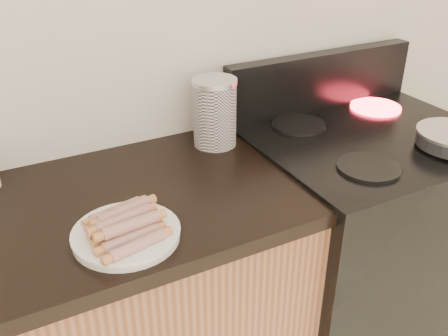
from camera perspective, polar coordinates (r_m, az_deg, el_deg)
wall_back at (r=1.47m, az=-14.88°, el=16.34°), size 4.00×0.04×2.60m
stove at (r=1.91m, az=14.71°, el=-8.78°), size 0.76×0.65×0.91m
stove_panel at (r=1.85m, az=11.01°, el=9.81°), size 0.76×0.06×0.20m
burner_near_left at (r=1.47m, az=16.20°, el=0.06°), size 0.18×0.18×0.01m
burner_far_left at (r=1.70m, az=8.52°, el=4.92°), size 0.18×0.18×0.01m
burner_far_right at (r=1.91m, az=16.93°, el=6.67°), size 0.18×0.18×0.01m
main_plate at (r=1.17m, az=-11.08°, el=-7.58°), size 0.29×0.29×0.02m
hotdog_pile at (r=1.15m, az=-11.22°, el=-6.37°), size 0.13×0.20×0.05m
canister at (r=1.54m, az=-1.07°, el=6.37°), size 0.14×0.14×0.21m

